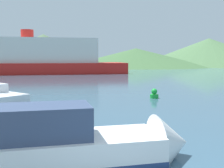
{
  "coord_description": "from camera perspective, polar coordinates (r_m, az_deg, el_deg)",
  "views": [
    {
      "loc": [
        -0.68,
        -4.15,
        2.87
      ],
      "look_at": [
        -0.63,
        14.0,
        1.2
      ],
      "focal_mm": 45.0,
      "sensor_mm": 36.0,
      "label": 1
    }
  ],
  "objects": [
    {
      "name": "hill_central",
      "position": [
        101.35,
        -13.88,
        6.65
      ],
      "size": [
        47.57,
        47.57,
        11.19
      ],
      "color": "#4C6647",
      "rests_on": "ground_plane"
    },
    {
      "name": "hill_far_east",
      "position": [
        114.15,
        18.86,
        6.16
      ],
      "size": [
        55.22,
        55.22,
        10.43
      ],
      "color": "#476B42",
      "rests_on": "ground_plane"
    },
    {
      "name": "ferry_distant",
      "position": [
        54.44,
        -16.91,
        5.05
      ],
      "size": [
        37.16,
        16.16,
        8.09
      ],
      "rotation": [
        0.0,
        0.0,
        0.2
      ],
      "color": "red",
      "rests_on": "ground_plane"
    },
    {
      "name": "buoy_marker",
      "position": [
        20.44,
        8.4,
        -2.05
      ],
      "size": [
        0.61,
        0.61,
        0.7
      ],
      "color": "green",
      "rests_on": "ground_plane"
    },
    {
      "name": "motorboat_near",
      "position": [
        7.82,
        -6.97,
        -12.3
      ],
      "size": [
        6.73,
        3.24,
        2.13
      ],
      "rotation": [
        0.0,
        0.0,
        0.23
      ],
      "color": "white",
      "rests_on": "ground_plane"
    },
    {
      "name": "hill_east",
      "position": [
        96.25,
        4.7,
        5.39
      ],
      "size": [
        49.57,
        49.57,
        6.23
      ],
      "color": "#3D6038",
      "rests_on": "ground_plane"
    }
  ]
}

